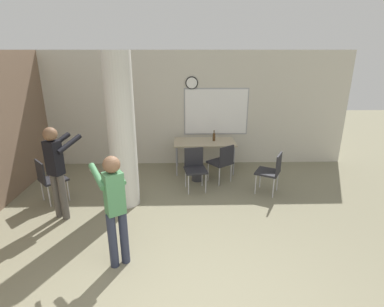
# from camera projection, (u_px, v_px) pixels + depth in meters

# --- Properties ---
(wall_back) EXTENTS (8.00, 0.15, 2.80)m
(wall_back) POSITION_uv_depth(u_px,v_px,m) (187.00, 109.00, 7.42)
(wall_back) COLOR beige
(wall_back) RESTS_ON ground_plane
(support_pillar) EXTENTS (0.49, 0.49, 2.80)m
(support_pillar) POSITION_uv_depth(u_px,v_px,m) (122.00, 133.00, 5.33)
(support_pillar) COLOR silver
(support_pillar) RESTS_ON ground_plane
(folding_table) EXTENTS (1.45, 0.74, 0.74)m
(folding_table) POSITION_uv_depth(u_px,v_px,m) (205.00, 144.00, 7.11)
(folding_table) COLOR tan
(folding_table) RESTS_ON ground_plane
(bottle_on_table) EXTENTS (0.06, 0.06, 0.26)m
(bottle_on_table) POSITION_uv_depth(u_px,v_px,m) (214.00, 137.00, 7.11)
(bottle_on_table) COLOR #4C3319
(bottle_on_table) RESTS_ON folding_table
(waste_bin) EXTENTS (0.25, 0.25, 0.40)m
(waste_bin) POSITION_uv_depth(u_px,v_px,m) (197.00, 172.00, 6.72)
(waste_bin) COLOR #38383D
(waste_bin) RESTS_ON ground_plane
(chair_by_left_wall) EXTENTS (0.62, 0.62, 0.87)m
(chair_by_left_wall) POSITION_uv_depth(u_px,v_px,m) (49.00, 178.00, 5.66)
(chair_by_left_wall) COLOR #232328
(chair_by_left_wall) RESTS_ON ground_plane
(chair_mid_room) EXTENTS (0.60, 0.60, 0.87)m
(chair_mid_room) POSITION_uv_depth(u_px,v_px,m) (271.00, 170.00, 6.02)
(chair_mid_room) COLOR #232328
(chair_mid_room) RESTS_ON ground_plane
(chair_table_front) EXTENTS (0.50, 0.50, 0.87)m
(chair_table_front) POSITION_uv_depth(u_px,v_px,m) (195.00, 166.00, 6.22)
(chair_table_front) COLOR #232328
(chair_table_front) RESTS_ON ground_plane
(chair_table_right) EXTENTS (0.62, 0.62, 0.87)m
(chair_table_right) POSITION_uv_depth(u_px,v_px,m) (222.00, 161.00, 6.52)
(chair_table_right) COLOR #232328
(chair_table_right) RESTS_ON ground_plane
(person_watching_back) EXTENTS (0.55, 0.66, 1.63)m
(person_watching_back) POSITION_uv_depth(u_px,v_px,m) (57.00, 166.00, 5.00)
(person_watching_back) COLOR #514C47
(person_watching_back) RESTS_ON ground_plane
(person_playing_front) EXTENTS (0.55, 0.63, 1.58)m
(person_playing_front) POSITION_uv_depth(u_px,v_px,m) (114.00, 203.00, 3.86)
(person_playing_front) COLOR #2D3347
(person_playing_front) RESTS_ON ground_plane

